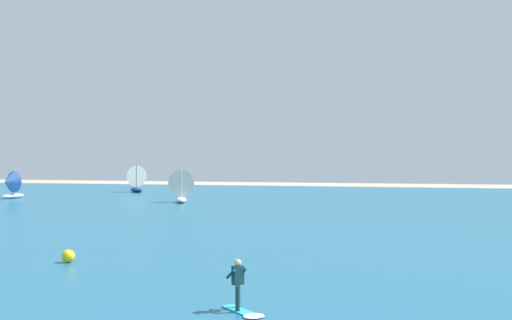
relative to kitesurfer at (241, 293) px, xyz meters
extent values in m
cube|color=#1E607F|center=(0.08, 34.05, -0.65)|extent=(160.00, 90.00, 0.10)
cube|color=#26B2CC|center=(-0.14, 0.13, -0.58)|extent=(1.31, 1.29, 0.05)
cylinder|color=#143338|center=(-0.09, -0.08, -0.15)|extent=(0.14, 0.14, 0.80)
cylinder|color=#143338|center=(-0.18, 0.35, -0.15)|extent=(0.14, 0.14, 0.80)
cube|color=#143338|center=(-0.14, 0.13, 0.55)|extent=(0.41, 0.41, 0.60)
sphere|color=beige|center=(-0.14, 0.13, 0.96)|extent=(0.22, 0.22, 0.22)
cylinder|color=#143338|center=(-0.35, 0.03, 0.60)|extent=(0.42, 0.41, 0.39)
cylinder|color=#143338|center=(-0.04, 0.35, 0.60)|extent=(0.42, 0.41, 0.39)
ellipsoid|color=white|center=(0.54, -0.53, -0.56)|extent=(0.92, 0.92, 0.08)
ellipsoid|color=silver|center=(-38.60, 43.49, -0.32)|extent=(1.81, 3.20, 0.57)
cylinder|color=silver|center=(-38.57, 43.62, 1.48)|extent=(0.09, 0.09, 3.03)
cone|color=#3F72CC|center=(-38.74, 42.99, 1.33)|extent=(2.81, 1.96, 2.55)
ellipsoid|color=navy|center=(-29.39, 57.67, -0.28)|extent=(3.28, 3.27, 0.65)
cylinder|color=silver|center=(-29.28, 57.56, 1.77)|extent=(0.11, 0.11, 3.45)
cone|color=silver|center=(-29.81, 58.09, 1.60)|extent=(3.11, 3.12, 2.90)
ellipsoid|color=white|center=(-17.20, 41.87, -0.29)|extent=(2.33, 3.47, 0.62)
cylinder|color=silver|center=(-17.14, 41.73, 1.66)|extent=(0.10, 0.10, 3.29)
cone|color=silver|center=(-17.42, 42.39, 1.49)|extent=(3.11, 2.40, 2.76)
sphere|color=yellow|center=(-10.10, 6.82, -0.30)|extent=(0.61, 0.61, 0.61)
camera|label=1|loc=(4.71, -18.58, 4.42)|focal=42.01mm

